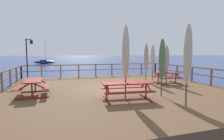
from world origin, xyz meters
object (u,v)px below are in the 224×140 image
Objects in this scene: picnic_table_front_right at (127,87)px; patio_umbrella_tall_mid_left at (188,54)px; patio_umbrella_short_front at (167,59)px; picnic_table_mid_centre at (167,76)px; patio_umbrella_tall_front at (162,60)px; patio_umbrella_short_mid at (126,53)px; sailboat_distant at (44,62)px; patio_umbrella_tall_back_right at (146,58)px; picnic_table_front_left at (34,84)px; lamp_post_hooked at (28,53)px; patio_umbrella_short_back at (153,58)px.

patio_umbrella_tall_mid_left is at bearing -41.20° from picnic_table_front_right.
patio_umbrella_short_front is 0.82× the size of patio_umbrella_tall_mid_left.
picnic_table_mid_centre is 0.63× the size of patio_umbrella_tall_front.
sailboat_distant is at bearing 97.93° from patio_umbrella_short_mid.
patio_umbrella_tall_back_right is at bearing 136.68° from picnic_table_mid_centre.
picnic_table_mid_centre is at bearing -76.35° from sailboat_distant.
sailboat_distant reaches higher than picnic_table_front_left.
patio_umbrella_tall_front reaches higher than patio_umbrella_short_front.
lamp_post_hooked is 40.52m from sailboat_distant.
patio_umbrella_short_mid is at bearing 137.98° from patio_umbrella_tall_mid_left.
picnic_table_front_left is 6.33m from patio_umbrella_tall_front.
patio_umbrella_short_front is at bearing -26.96° from lamp_post_hooked.
lamp_post_hooked is at bearing 125.94° from patio_umbrella_tall_mid_left.
picnic_table_front_left is (-4.05, 2.13, -0.01)m from picnic_table_front_right.
patio_umbrella_short_mid is at bearing -143.52° from patio_umbrella_short_front.
patio_umbrella_short_front is (4.18, 3.19, 1.09)m from picnic_table_front_right.
lamp_post_hooked is (-5.06, 7.89, 1.55)m from picnic_table_front_right.
patio_umbrella_short_mid reaches higher than patio_umbrella_tall_back_right.
patio_umbrella_tall_front is 4.20m from patio_umbrella_tall_back_right.
lamp_post_hooked reaches higher than patio_umbrella_short_front.
patio_umbrella_short_front reaches higher than picnic_table_front_left.
picnic_table_front_right is 1.52m from patio_umbrella_short_mid.
patio_umbrella_tall_front is at bearing -48.33° from lamp_post_hooked.
lamp_post_hooked is at bearing 155.40° from patio_umbrella_tall_back_right.
patio_umbrella_short_back is at bearing -17.34° from lamp_post_hooked.
patio_umbrella_tall_mid_left is (-2.40, -4.71, 1.46)m from picnic_table_mid_centre.
picnic_table_front_left is at bearing 152.27° from picnic_table_front_right.
patio_umbrella_short_mid is at bearing 113.35° from picnic_table_front_right.
patio_umbrella_short_back is 44.69m from sailboat_distant.
patio_umbrella_tall_front is (-2.33, -4.87, 0.01)m from patio_umbrella_short_back.
patio_umbrella_tall_front is (5.89, -1.99, 1.19)m from picnic_table_front_left.
sailboat_distant is at bearing 104.16° from patio_umbrella_short_back.
lamp_post_hooked is at bearing 99.91° from picnic_table_front_left.
patio_umbrella_tall_back_right is at bearing 15.63° from picnic_table_front_left.
lamp_post_hooked is at bearing 122.65° from picnic_table_front_right.
patio_umbrella_short_front is at bearing -89.54° from patio_umbrella_short_back.
picnic_table_mid_centre is 0.90× the size of picnic_table_front_left.
patio_umbrella_short_back is at bearing 19.33° from picnic_table_front_left.
lamp_post_hooked reaches higher than patio_umbrella_tall_front.
sailboat_distant is (-10.92, 43.29, -2.08)m from patio_umbrella_short_back.
sailboat_distant is at bearing 99.74° from patio_umbrella_tall_mid_left.
sailboat_distant is (-8.59, 48.16, -2.09)m from patio_umbrella_tall_front.
patio_umbrella_short_front is 0.94× the size of patio_umbrella_tall_back_right.
picnic_table_front_left is at bearing 152.93° from patio_umbrella_short_mid.
sailboat_distant reaches higher than patio_umbrella_tall_front.
picnic_table_front_right is 0.88× the size of patio_umbrella_short_front.
patio_umbrella_tall_front reaches higher than patio_umbrella_short_back.
patio_umbrella_short_mid is 1.90m from patio_umbrella_tall_front.
patio_umbrella_short_back reaches higher than picnic_table_front_left.
patio_umbrella_short_back is (2.35, 6.60, -0.27)m from patio_umbrella_tall_mid_left.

